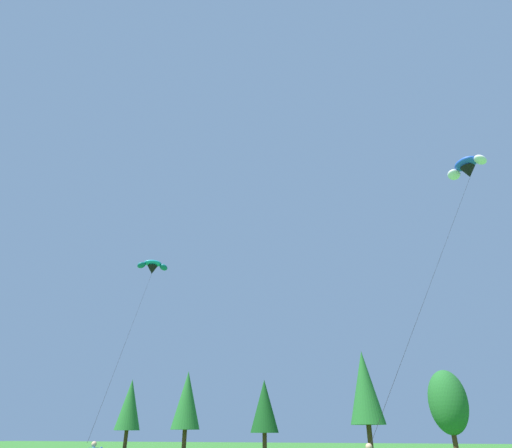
% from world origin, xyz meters
% --- Properties ---
extents(treeline_tree_a, '(3.68, 3.68, 9.47)m').
position_xyz_m(treeline_tree_a, '(-34.40, 58.67, 5.93)').
color(treeline_tree_a, '#472D19').
rests_on(treeline_tree_a, ground_plane).
extents(treeline_tree_b, '(3.70, 3.70, 9.55)m').
position_xyz_m(treeline_tree_b, '(-22.25, 53.83, 5.98)').
color(treeline_tree_b, '#472D19').
rests_on(treeline_tree_b, ground_plane).
extents(treeline_tree_c, '(3.38, 3.38, 8.07)m').
position_xyz_m(treeline_tree_c, '(-11.47, 53.62, 5.05)').
color(treeline_tree_c, '#472D19').
rests_on(treeline_tree_c, ground_plane).
extents(treeline_tree_d, '(4.10, 4.10, 11.38)m').
position_xyz_m(treeline_tree_d, '(0.32, 56.90, 7.13)').
color(treeline_tree_d, '#472D19').
rests_on(treeline_tree_d, ground_plane).
extents(treeline_tree_e, '(4.09, 4.09, 8.49)m').
position_xyz_m(treeline_tree_e, '(9.32, 55.21, 5.14)').
color(treeline_tree_e, '#472D19').
rests_on(treeline_tree_e, ground_plane).
extents(parafoil_kite_high_teal, '(11.12, 18.74, 15.90)m').
position_xyz_m(parafoil_kite_high_teal, '(-16.21, 33.96, 16.79)').
color(parafoil_kite_high_teal, teal).
extents(parafoil_kite_mid_blue_white, '(8.92, 15.45, 19.00)m').
position_xyz_m(parafoil_kite_mid_blue_white, '(12.46, 29.93, 19.40)').
color(parafoil_kite_mid_blue_white, blue).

